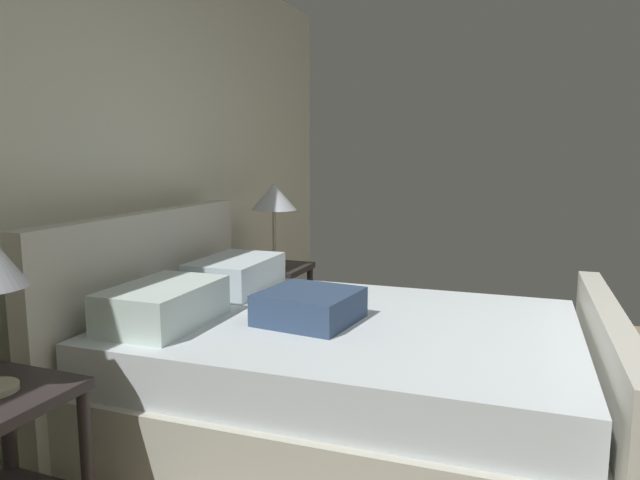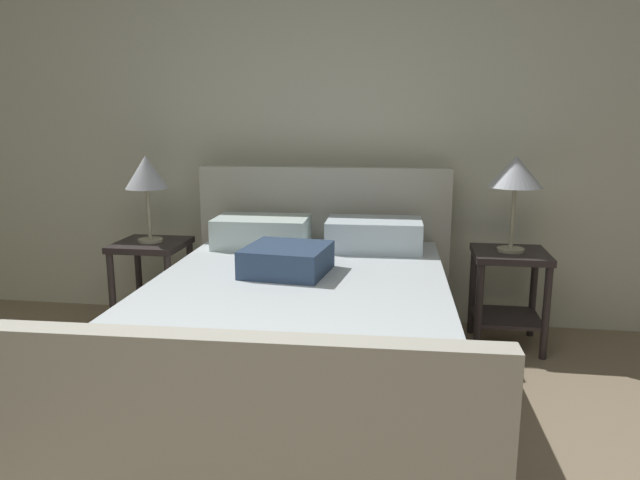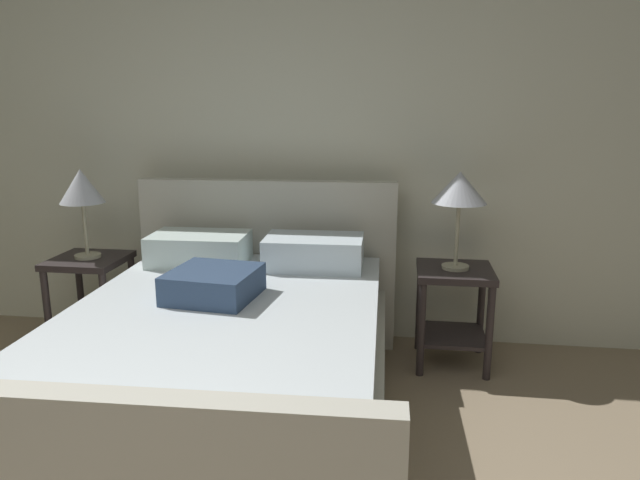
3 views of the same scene
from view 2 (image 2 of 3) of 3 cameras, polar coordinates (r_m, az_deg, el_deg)
The scene contains 6 objects.
wall_back at distance 4.10m, azimuth -0.66°, elevation 10.65°, with size 5.70×0.12×2.63m, color white.
bed at distance 3.01m, azimuth -1.94°, elevation -8.83°, with size 1.70×2.30×1.08m.
nightstand_right at distance 3.81m, azimuth 17.66°, elevation -3.93°, with size 0.44×0.44×0.60m.
table_lamp_right at distance 3.69m, azimuth 18.31°, elevation 6.00°, with size 0.31×0.31×0.57m.
nightstand_left at distance 4.05m, azimuth -15.83°, elevation -2.89°, with size 0.44×0.44×0.60m.
table_lamp_left at distance 3.94m, azimuth -16.36°, elevation 6.04°, with size 0.27×0.27×0.56m.
Camera 2 is at (0.66, -1.24, 1.41)m, focal length 33.28 mm.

